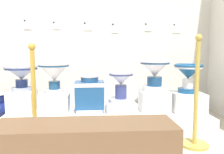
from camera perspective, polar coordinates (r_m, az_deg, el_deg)
The scene contains 24 objects.
wall_back at distance 3.50m, azimuth -1.94°, elevation 18.68°, with size 3.42×0.06×3.26m, color silver.
display_platform at distance 3.02m, azimuth -1.44°, elevation -9.67°, with size 2.56×0.95×0.10m, color white.
plinth_block_pale_glazed at distance 3.17m, azimuth -21.66°, elevation -5.80°, with size 0.31×0.36×0.27m, color white.
antique_toilet_pale_glazed at distance 3.12m, azimuth -21.95°, elevation 0.93°, with size 0.42×0.42×0.34m.
plinth_block_leftmost at distance 3.02m, azimuth -14.20°, elevation -6.48°, with size 0.36×0.30×0.24m, color white.
antique_toilet_leftmost at distance 2.95m, azimuth -14.42°, elevation 1.14°, with size 0.40×0.40×0.41m.
plinth_block_squat_floral at distance 3.00m, azimuth -5.60°, elevation -8.25°, with size 0.32×0.39×0.05m, color white.
antique_toilet_squat_floral at distance 2.95m, azimuth -5.66°, elevation -3.59°, with size 0.38×0.26×0.44m.
plinth_block_slender_white at distance 2.97m, azimuth 2.24°, elevation -7.64°, with size 0.38×0.29×0.13m, color white.
antique_toilet_slender_white at distance 2.91m, azimuth 2.27°, elevation -1.47°, with size 0.32×0.32×0.41m.
plinth_block_central_ornate at distance 3.06m, azimuth 10.56°, elevation -5.96°, with size 0.36×0.33×0.27m, color white.
antique_toilet_central_ornate at distance 3.00m, azimuth 10.72°, elevation 1.48°, with size 0.39×0.39×0.41m.
plinth_block_rightmost at distance 3.13m, azimuth 18.45°, elevation -6.04°, with size 0.39×0.39×0.25m, color white.
antique_toilet_rightmost at distance 3.07m, azimuth 18.71°, elevation 0.92°, with size 0.36×0.36×0.37m.
info_placard_first at distance 3.54m, azimuth -20.51°, elevation 12.47°, with size 0.13×0.01×0.15m.
info_placard_second at distance 3.45m, azimuth -13.83°, elevation 12.65°, with size 0.12×0.01×0.12m.
info_placard_third at distance 3.40m, azimuth -6.18°, elevation 12.72°, with size 0.13×0.01×0.13m.
info_placard_fourth at distance 3.41m, azimuth 0.84°, elevation 12.36°, with size 0.12×0.01×0.16m.
info_placard_fifth at distance 3.49m, azimuth 9.10°, elevation 12.42°, with size 0.11×0.01×0.13m.
info_placard_sixth at distance 3.61m, azimuth 16.03°, elevation 11.85°, with size 0.13×0.01×0.15m.
decorative_vase_corner at distance 3.39m, azimuth -26.28°, elevation -7.07°, with size 0.28×0.28×0.34m.
stanchion_post_near_left at distance 2.19m, azimuth -18.93°, elevation -9.74°, with size 0.25×0.25×0.96m.
stanchion_post_near_right at distance 2.28m, azimuth 20.32°, elevation -8.86°, with size 0.27×0.27×1.05m.
museum_bench at distance 1.67m, azimuth -6.75°, elevation -18.03°, with size 1.26×0.36×0.40m, color brown.
Camera 1 is at (1.48, -0.26, 0.89)m, focal length 36.20 mm.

